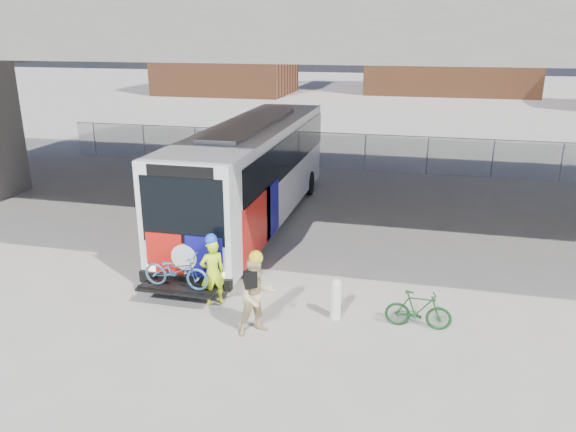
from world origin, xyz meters
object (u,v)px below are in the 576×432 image
(cyclist_tan, at_px, (257,295))
(bike_parked, at_px, (418,310))
(bus, at_px, (253,166))
(cyclist_hivis, at_px, (212,271))
(bollard, at_px, (336,297))

(cyclist_tan, bearing_deg, bike_parked, -21.98)
(bus, relative_size, cyclist_hivis, 6.74)
(bus, height_order, cyclist_tan, bus)
(cyclist_hivis, xyz_separation_m, cyclist_tan, (1.49, -1.11, 0.04))
(cyclist_tan, relative_size, bike_parked, 1.32)
(bollard, height_order, cyclist_hivis, cyclist_hivis)
(bollard, distance_m, bike_parked, 1.95)
(bus, bearing_deg, cyclist_tan, -72.38)
(cyclist_hivis, bearing_deg, cyclist_tan, 105.43)
(bus, height_order, bollard, bus)
(bollard, relative_size, cyclist_hivis, 0.54)
(cyclist_tan, bearing_deg, bollard, -5.16)
(cyclist_tan, height_order, bike_parked, cyclist_tan)
(cyclist_hivis, distance_m, bike_parked, 5.11)
(bollard, bearing_deg, bus, 122.38)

